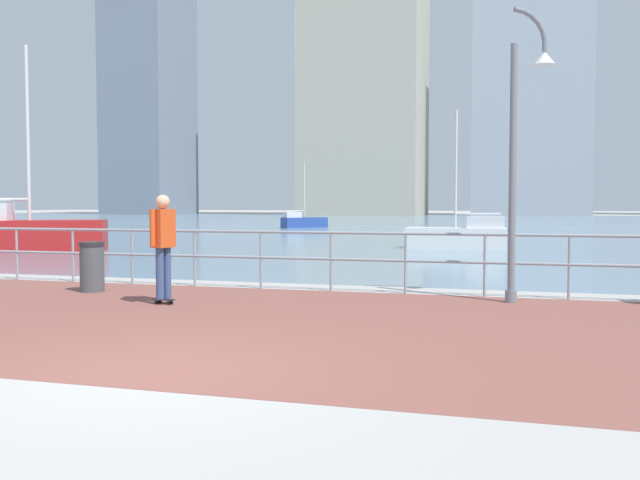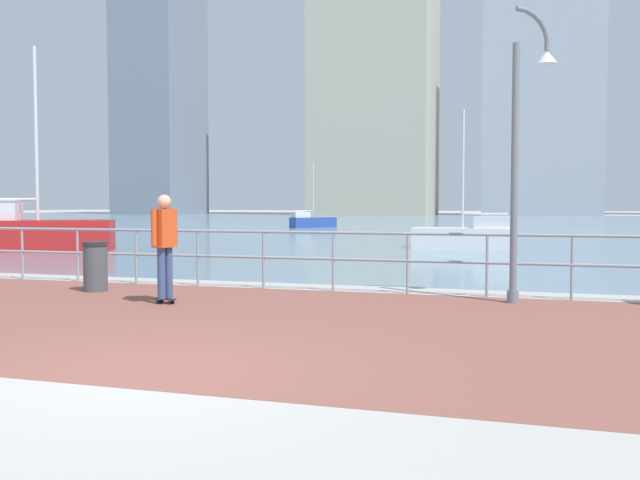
{
  "view_description": "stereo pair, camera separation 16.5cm",
  "coord_description": "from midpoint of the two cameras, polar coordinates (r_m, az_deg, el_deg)",
  "views": [
    {
      "loc": [
        3.41,
        -6.02,
        1.64
      ],
      "look_at": [
        0.54,
        3.89,
        1.1
      ],
      "focal_mm": 39.12,
      "sensor_mm": 36.0,
      "label": 1
    },
    {
      "loc": [
        3.57,
        -5.98,
        1.64
      ],
      "look_at": [
        0.54,
        3.89,
        1.1
      ],
      "focal_mm": 39.12,
      "sensor_mm": 36.0,
      "label": 2
    }
  ],
  "objects": [
    {
      "name": "waterfront_railing",
      "position": [
        12.99,
        1.46,
        -0.82
      ],
      "size": [
        25.25,
        0.06,
        1.13
      ],
      "color": "#8C99A3",
      "rests_on": "ground"
    },
    {
      "name": "ground",
      "position": [
        46.16,
        12.73,
        0.9
      ],
      "size": [
        220.0,
        220.0,
        0.0
      ],
      "primitive_type": "plane",
      "color": "#ADAAA5"
    },
    {
      "name": "sailboat_teal",
      "position": [
        25.94,
        -22.3,
        0.64
      ],
      "size": [
        5.15,
        3.59,
        6.99
      ],
      "color": "#B21E1E",
      "rests_on": "ground"
    },
    {
      "name": "tower_brick",
      "position": [
        100.85,
        4.57,
        15.71
      ],
      "size": [
        16.3,
        13.03,
        49.3
      ],
      "color": "#B2AD99",
      "rests_on": "ground"
    },
    {
      "name": "lamppost",
      "position": [
        12.01,
        16.8,
        7.8
      ],
      "size": [
        0.75,
        0.54,
        4.84
      ],
      "color": "slate",
      "rests_on": "ground"
    },
    {
      "name": "skateboarder",
      "position": [
        11.61,
        -12.2,
        0.15
      ],
      "size": [
        0.41,
        0.55,
        1.78
      ],
      "color": "black",
      "rests_on": "ground"
    },
    {
      "name": "tower_glass",
      "position": [
        101.4,
        17.78,
        10.36
      ],
      "size": [
        15.29,
        11.22,
        31.35
      ],
      "color": "#A3A8B2",
      "rests_on": "ground"
    },
    {
      "name": "brick_paving",
      "position": [
        9.72,
        -4.26,
        -6.72
      ],
      "size": [
        28.0,
        7.13,
        0.01
      ],
      "primitive_type": "cube",
      "color": "brown",
      "rests_on": "ground"
    },
    {
      "name": "trash_bin",
      "position": [
        13.65,
        -17.57,
        -2.06
      ],
      "size": [
        0.46,
        0.46,
        0.93
      ],
      "color": "#474C51",
      "rests_on": "ground"
    },
    {
      "name": "sailboat_ivory",
      "position": [
        25.64,
        12.04,
        0.34
      ],
      "size": [
        3.56,
        1.11,
        4.99
      ],
      "color": "white",
      "rests_on": "ground"
    },
    {
      "name": "harbor_water",
      "position": [
        57.61,
        13.6,
        1.3
      ],
      "size": [
        180.0,
        88.0,
        0.0
      ],
      "primitive_type": "cube",
      "color": "#6B899E",
      "rests_on": "ground"
    },
    {
      "name": "sailboat_yellow",
      "position": [
        47.46,
        -0.59,
        1.55
      ],
      "size": [
        2.9,
        2.99,
        4.46
      ],
      "color": "#284799",
      "rests_on": "ground"
    },
    {
      "name": "tower_slate",
      "position": [
        111.73,
        -12.91,
        11.37
      ],
      "size": [
        10.1,
        12.54,
        37.69
      ],
      "color": "slate",
      "rests_on": "ground"
    }
  ]
}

